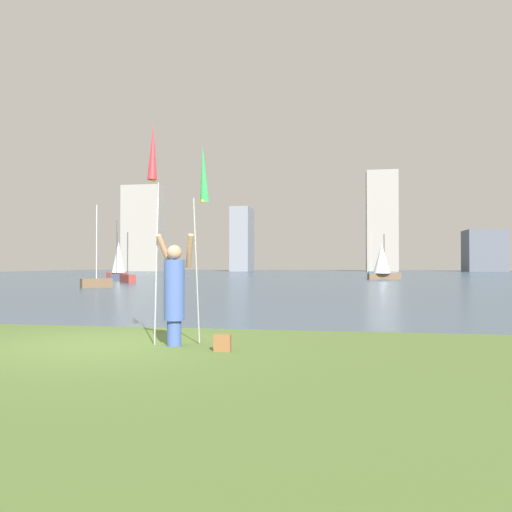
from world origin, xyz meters
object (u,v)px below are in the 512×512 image
(sailboat_8, at_px, (382,261))
(person, at_px, (174,291))
(bag, at_px, (222,343))
(sailboat_7, at_px, (118,259))
(sailboat_0, at_px, (127,278))
(kite_flag_right, at_px, (203,179))
(sailboat_5, at_px, (96,282))
(kite_flag_left, at_px, (153,159))
(sailboat_4, at_px, (371,273))
(sailboat_3, at_px, (117,276))

(sailboat_8, bearing_deg, person, -98.75)
(bag, bearing_deg, sailboat_7, 116.16)
(sailboat_0, bearing_deg, kite_flag_right, -64.27)
(kite_flag_right, bearing_deg, sailboat_0, 115.73)
(sailboat_5, bearing_deg, sailboat_8, 47.98)
(kite_flag_right, distance_m, sailboat_8, 40.26)
(kite_flag_left, bearing_deg, sailboat_5, 118.73)
(sailboat_0, relative_size, sailboat_4, 0.72)
(sailboat_5, height_order, sailboat_8, sailboat_5)
(kite_flag_left, relative_size, sailboat_8, 0.90)
(bag, bearing_deg, sailboat_4, 84.81)
(kite_flag_left, height_order, sailboat_0, sailboat_0)
(sailboat_4, height_order, sailboat_8, sailboat_4)
(sailboat_3, bearing_deg, sailboat_5, -69.64)
(person, xyz_separation_m, sailboat_7, (-20.83, 43.89, 1.01))
(sailboat_4, bearing_deg, bag, -95.19)
(sailboat_0, height_order, sailboat_3, sailboat_3)
(bag, distance_m, sailboat_4, 54.98)
(sailboat_0, distance_m, sailboat_3, 7.81)
(sailboat_4, distance_m, sailboat_5, 38.11)
(sailboat_7, bearing_deg, person, -64.61)
(person, height_order, sailboat_3, sailboat_3)
(sailboat_3, bearing_deg, sailboat_7, 113.39)
(sailboat_3, bearing_deg, kite_flag_left, -64.66)
(bag, distance_m, sailboat_7, 49.39)
(sailboat_0, xyz_separation_m, sailboat_7, (-7.57, 15.12, 1.58))
(sailboat_3, xyz_separation_m, sailboat_4, (23.11, 18.84, 0.03))
(bag, xyz_separation_m, sailboat_8, (5.28, 40.74, 1.56))
(sailboat_3, height_order, sailboat_5, sailboat_3)
(person, bearing_deg, sailboat_3, 124.44)
(kite_flag_right, distance_m, sailboat_7, 48.28)
(kite_flag_right, height_order, sailboat_3, sailboat_3)
(sailboat_7, bearing_deg, sailboat_8, -7.50)
(kite_flag_left, relative_size, sailboat_7, 0.77)
(sailboat_4, relative_size, sailboat_5, 1.08)
(kite_flag_left, distance_m, kite_flag_right, 0.96)
(sailboat_0, bearing_deg, sailboat_8, 30.70)
(sailboat_0, relative_size, sailboat_3, 0.72)
(sailboat_3, relative_size, sailboat_7, 1.10)
(person, relative_size, kite_flag_left, 0.50)
(sailboat_3, relative_size, sailboat_8, 1.27)
(sailboat_0, bearing_deg, kite_flag_left, -65.89)
(kite_flag_left, xyz_separation_m, sailboat_5, (-11.29, 20.59, -2.82))
(sailboat_4, bearing_deg, kite_flag_right, -95.88)
(kite_flag_right, distance_m, sailboat_3, 39.24)
(kite_flag_right, relative_size, sailboat_3, 0.65)
(sailboat_5, xyz_separation_m, sailboat_8, (17.85, 19.81, 1.37))
(sailboat_8, bearing_deg, kite_flag_left, -99.22)
(kite_flag_right, distance_m, sailboat_0, 31.47)
(kite_flag_right, relative_size, sailboat_7, 0.71)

